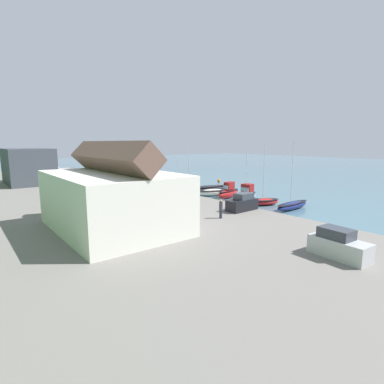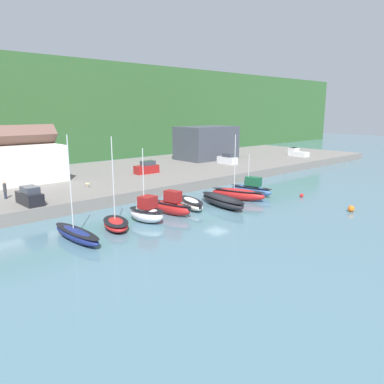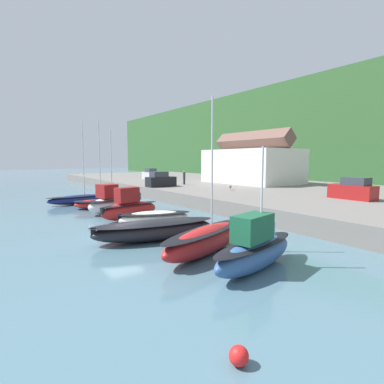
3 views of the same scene
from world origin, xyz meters
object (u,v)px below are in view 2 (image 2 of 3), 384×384
at_px(moored_boat_3, 171,206).
at_px(parked_car_1, 227,159).
at_px(moored_boat_5, 222,201).
at_px(mooring_buoy_1, 351,209).
at_px(person_on_quay, 5,190).
at_px(moored_boat_0, 77,234).
at_px(moored_boat_2, 147,212).
at_px(parked_car_0, 30,197).
at_px(moored_boat_6, 238,194).
at_px(moored_boat_7, 251,189).
at_px(mooring_buoy_0, 302,195).
at_px(pickup_truck_0, 297,153).
at_px(dog_on_quay, 87,184).
at_px(moored_boat_1, 116,224).
at_px(parked_car_2, 147,168).
at_px(moored_boat_4, 191,203).

height_order(moored_boat_3, parked_car_1, parked_car_1).
xyz_separation_m(moored_boat_5, mooring_buoy_1, (9.77, -12.42, -0.34)).
xyz_separation_m(moored_boat_5, person_on_quay, (-21.26, 16.60, 1.87)).
bearing_deg(moored_boat_3, moored_boat_0, 173.60).
relative_size(moored_boat_2, parked_car_0, 1.93).
bearing_deg(moored_boat_6, parked_car_0, 136.63).
height_order(parked_car_0, parked_car_1, same).
relative_size(moored_boat_0, moored_boat_6, 1.12).
height_order(moored_boat_3, moored_boat_7, moored_boat_7).
xyz_separation_m(moored_boat_2, parked_car_1, (33.15, 18.23, 1.30)).
bearing_deg(mooring_buoy_0, moored_boat_7, 129.66).
relative_size(parked_car_0, parked_car_1, 1.00).
bearing_deg(parked_car_0, moored_boat_0, -90.40).
bearing_deg(person_on_quay, mooring_buoy_0, -31.68).
bearing_deg(pickup_truck_0, dog_on_quay, -177.41).
relative_size(moored_boat_6, person_on_quay, 4.19).
height_order(moored_boat_1, person_on_quay, moored_boat_1).
bearing_deg(mooring_buoy_0, pickup_truck_0, 33.52).
relative_size(moored_boat_2, parked_car_1, 1.93).
height_order(parked_car_2, mooring_buoy_0, parked_car_2).
bearing_deg(moored_boat_3, person_on_quay, 121.44).
distance_m(moored_boat_6, pickup_truck_0, 42.70).
relative_size(moored_boat_2, mooring_buoy_0, 15.26).
bearing_deg(parked_car_2, mooring_buoy_1, -165.53).
xyz_separation_m(moored_boat_0, moored_boat_1, (4.65, 0.63, -0.05)).
relative_size(moored_boat_5, parked_car_0, 2.07).
xyz_separation_m(moored_boat_2, mooring_buoy_1, (21.01, -13.36, -0.72)).
distance_m(moored_boat_4, pickup_truck_0, 49.92).
bearing_deg(parked_car_2, moored_boat_0, 134.18).
relative_size(person_on_quay, mooring_buoy_1, 2.69).
xyz_separation_m(moored_boat_5, pickup_truck_0, (43.89, 16.93, 1.59)).
bearing_deg(pickup_truck_0, parked_car_1, 176.19).
relative_size(moored_boat_0, moored_boat_1, 1.04).
bearing_deg(dog_on_quay, mooring_buoy_1, 96.78).
bearing_deg(parked_car_2, pickup_truck_0, -92.47).
bearing_deg(parked_car_1, mooring_buoy_0, -111.79).
distance_m(moored_boat_2, moored_boat_5, 11.29).
xyz_separation_m(moored_boat_1, moored_boat_3, (7.80, 0.38, 0.51)).
xyz_separation_m(moored_boat_0, mooring_buoy_0, (32.00, -4.44, -0.36)).
height_order(moored_boat_7, person_on_quay, moored_boat_7).
xyz_separation_m(parked_car_1, dog_on_quay, (-32.34, -2.79, -0.46)).
xyz_separation_m(moored_boat_1, moored_boat_7, (22.79, 0.42, 0.46)).
relative_size(moored_boat_0, moored_boat_3, 1.67).
relative_size(parked_car_1, mooring_buoy_0, 7.89).
distance_m(moored_boat_1, mooring_buoy_1, 28.30).
bearing_deg(moored_boat_0, moored_boat_7, -0.58).
height_order(parked_car_0, parked_car_2, same).
bearing_deg(person_on_quay, parked_car_0, -75.72).
bearing_deg(moored_boat_4, mooring_buoy_0, -1.49).
distance_m(moored_boat_3, moored_boat_6, 11.62).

